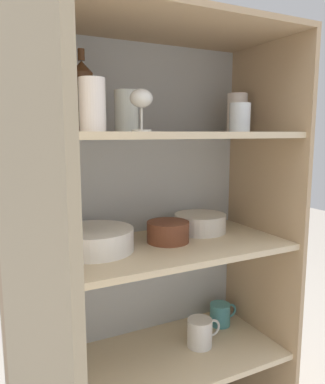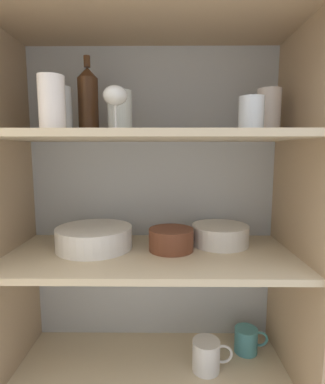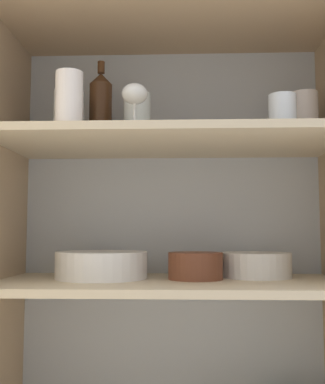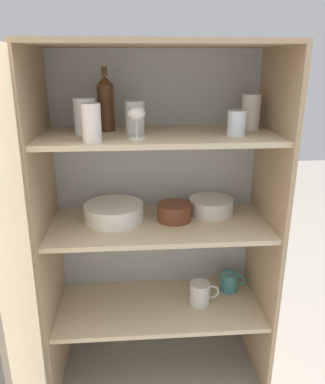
{
  "view_description": "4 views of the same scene",
  "coord_description": "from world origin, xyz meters",
  "px_view_note": "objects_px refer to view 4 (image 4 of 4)",
  "views": [
    {
      "loc": [
        -0.51,
        -0.87,
        1.12
      ],
      "look_at": [
        0.04,
        0.22,
        0.93
      ],
      "focal_mm": 35.0,
      "sensor_mm": 36.0,
      "label": 1
    },
    {
      "loc": [
        0.05,
        -0.72,
        1.07
      ],
      "look_at": [
        0.04,
        0.24,
        0.94
      ],
      "focal_mm": 28.0,
      "sensor_mm": 36.0,
      "label": 2
    },
    {
      "loc": [
        0.03,
        -0.98,
        0.88
      ],
      "look_at": [
        -0.02,
        0.24,
        0.99
      ],
      "focal_mm": 42.0,
      "sensor_mm": 36.0,
      "label": 3
    },
    {
      "loc": [
        -0.09,
        -1.23,
        1.39
      ],
      "look_at": [
        0.02,
        0.23,
        0.88
      ],
      "focal_mm": 35.0,
      "sensor_mm": 36.0,
      "label": 4
    }
  ],
  "objects_px": {
    "wine_bottle": "(106,103)",
    "mixing_bowl_large": "(211,205)",
    "plate_stack_white": "(114,212)",
    "serving_bowl_small": "(174,211)",
    "coffee_mug_primary": "(229,282)"
  },
  "relations": [
    {
      "from": "plate_stack_white",
      "to": "serving_bowl_small",
      "type": "height_order",
      "value": "plate_stack_white"
    },
    {
      "from": "wine_bottle",
      "to": "mixing_bowl_large",
      "type": "bearing_deg",
      "value": 1.59
    },
    {
      "from": "mixing_bowl_large",
      "to": "coffee_mug_primary",
      "type": "bearing_deg",
      "value": 0.48
    },
    {
      "from": "mixing_bowl_large",
      "to": "plate_stack_white",
      "type": "bearing_deg",
      "value": -173.84
    },
    {
      "from": "serving_bowl_small",
      "to": "coffee_mug_primary",
      "type": "xyz_separation_m",
      "value": [
        0.28,
        0.06,
        -0.4
      ]
    },
    {
      "from": "mixing_bowl_large",
      "to": "serving_bowl_small",
      "type": "distance_m",
      "value": 0.18
    },
    {
      "from": "serving_bowl_small",
      "to": "coffee_mug_primary",
      "type": "relative_size",
      "value": 1.2
    },
    {
      "from": "wine_bottle",
      "to": "plate_stack_white",
      "type": "bearing_deg",
      "value": -67.21
    },
    {
      "from": "wine_bottle",
      "to": "coffee_mug_primary",
      "type": "bearing_deg",
      "value": 1.37
    },
    {
      "from": "coffee_mug_primary",
      "to": "serving_bowl_small",
      "type": "bearing_deg",
      "value": -167.02
    },
    {
      "from": "serving_bowl_small",
      "to": "mixing_bowl_large",
      "type": "bearing_deg",
      "value": 20.29
    },
    {
      "from": "plate_stack_white",
      "to": "mixing_bowl_large",
      "type": "relative_size",
      "value": 1.28
    },
    {
      "from": "plate_stack_white",
      "to": "mixing_bowl_large",
      "type": "xyz_separation_m",
      "value": [
        0.42,
        0.05,
        0.0
      ]
    },
    {
      "from": "serving_bowl_small",
      "to": "coffee_mug_primary",
      "type": "bearing_deg",
      "value": 12.98
    },
    {
      "from": "coffee_mug_primary",
      "to": "wine_bottle",
      "type": "bearing_deg",
      "value": -178.63
    }
  ]
}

